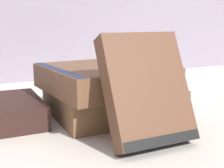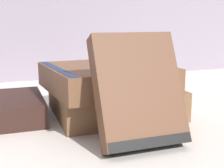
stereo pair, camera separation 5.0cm
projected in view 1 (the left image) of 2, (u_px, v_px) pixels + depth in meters
ground_plane at (110, 120)px, 0.48m from camera, size 3.00×3.00×0.00m
book_flat_bottom at (108, 100)px, 0.51m from camera, size 0.19×0.17×0.05m
book_flat_top at (104, 78)px, 0.48m from camera, size 0.19×0.18×0.04m
book_leaning_front at (147, 93)px, 0.38m from camera, size 0.11×0.08×0.14m
pocket_watch at (124, 64)px, 0.48m from camera, size 0.05×0.05×0.01m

